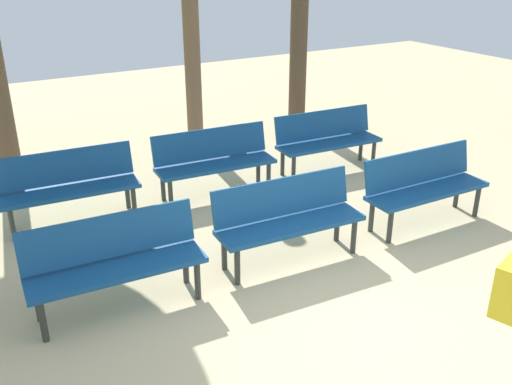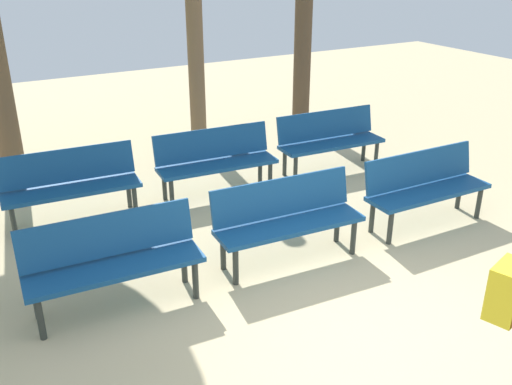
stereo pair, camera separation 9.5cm
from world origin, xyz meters
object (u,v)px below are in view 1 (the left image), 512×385
tree_1 (299,46)px  tree_2 (192,48)px  bench_r0_c1 (288,216)px  bench_r1_c0 (69,183)px  bench_r0_c0 (115,258)px  bench_r1_c2 (327,137)px  bench_r0_c2 (424,183)px  bench_r1_c1 (214,158)px

tree_1 → tree_2: 2.13m
bench_r0_c1 → bench_r1_c0: (-1.77, 2.06, 0.00)m
bench_r0_c0 → tree_1: tree_1 is taller
bench_r0_c1 → bench_r1_c0: bearing=134.1°
bench_r0_c0 → bench_r1_c2: bearing=29.4°
bench_r0_c2 → bench_r1_c0: 4.24m
bench_r1_c1 → tree_1: tree_1 is taller
tree_1 → bench_r1_c1: bearing=-142.4°
bench_r0_c1 → tree_2: tree_2 is taller
bench_r0_c0 → bench_r1_c0: same height
bench_r0_c2 → bench_r1_c2: 2.00m
bench_r1_c0 → bench_r1_c1: (1.88, -0.11, 0.00)m
bench_r0_c2 → tree_2: (-1.12, 4.09, 1.09)m
bench_r0_c1 → bench_r1_c0: same height
bench_r1_c0 → bench_r1_c1: bearing=0.7°
bench_r1_c2 → tree_2: tree_2 is taller
bench_r1_c2 → tree_2: bearing=122.9°
bench_r0_c1 → bench_r1_c2: (1.95, 1.92, 0.00)m
bench_r0_c0 → bench_r1_c1: size_ratio=1.00×
bench_r0_c0 → tree_1: 6.30m
bench_r0_c1 → bench_r0_c2: same height
bench_r0_c2 → bench_r1_c0: same height
bench_r0_c0 → tree_2: bearing=59.8°
bench_r1_c0 → bench_r0_c1: bearing=-45.3°
bench_r0_c1 → tree_2: bearing=82.7°
bench_r0_c0 → tree_2: 4.87m
bench_r0_c1 → bench_r0_c2: (1.89, -0.08, 0.00)m
bench_r0_c1 → bench_r1_c2: size_ratio=1.00×
bench_r0_c0 → tree_2: tree_2 is taller
bench_r1_c1 → tree_2: (0.67, 2.06, 1.09)m
bench_r1_c2 → bench_r0_c0: bearing=-150.3°
bench_r1_c0 → bench_r0_c0: bearing=-88.0°
bench_r1_c1 → bench_r1_c2: 1.84m
bench_r0_c1 → bench_r1_c1: size_ratio=1.00×
bench_r0_c0 → bench_r1_c2: 4.23m
tree_1 → tree_2: tree_2 is taller
bench_r1_c1 → bench_r1_c0: bearing=-179.2°
tree_2 → bench_r0_c1: bearing=-100.9°
tree_1 → tree_2: bearing=-177.6°
bench_r1_c0 → bench_r1_c2: 3.72m
bench_r0_c1 → tree_1: (2.89, 4.10, 0.94)m
bench_r0_c2 → bench_r1_c2: same height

